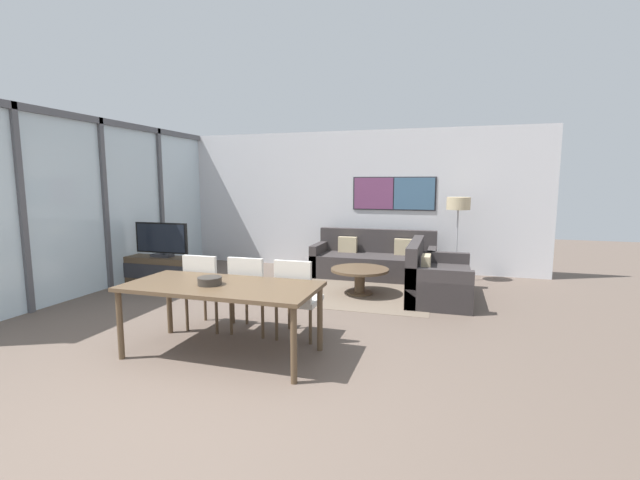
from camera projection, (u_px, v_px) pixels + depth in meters
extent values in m
plane|color=brown|center=(181.00, 398.00, 3.52)|extent=(24.00, 24.00, 0.00)
cube|color=silver|center=(345.00, 200.00, 8.79)|extent=(7.81, 0.06, 2.80)
cube|color=#2D2D33|center=(394.00, 194.00, 8.45)|extent=(1.64, 0.01, 0.66)
cube|color=#753D66|center=(374.00, 193.00, 8.56)|extent=(0.78, 0.02, 0.62)
cube|color=#426684|center=(414.00, 194.00, 8.33)|extent=(0.78, 0.02, 0.62)
cube|color=silver|center=(104.00, 205.00, 7.04)|extent=(0.02, 5.75, 2.80)
cube|color=#515156|center=(99.00, 121.00, 6.85)|extent=(0.07, 5.75, 0.10)
cube|color=#515156|center=(22.00, 210.00, 5.67)|extent=(0.07, 0.08, 2.80)
cube|color=#515156|center=(105.00, 205.00, 7.03)|extent=(0.07, 0.08, 2.80)
cube|color=#515156|center=(161.00, 201.00, 8.40)|extent=(0.07, 0.08, 2.80)
cube|color=#706051|center=(360.00, 294.00, 6.83)|extent=(2.24, 1.93, 0.01)
cube|color=brown|center=(163.00, 270.00, 7.53)|extent=(1.46, 0.40, 0.47)
cube|color=#2D2D33|center=(155.00, 272.00, 7.33)|extent=(1.35, 0.01, 0.26)
cube|color=#2D2D33|center=(162.00, 255.00, 7.49)|extent=(0.36, 0.20, 0.05)
cube|color=#2D2D33|center=(162.00, 252.00, 7.48)|extent=(0.06, 0.03, 0.08)
cube|color=black|center=(161.00, 238.00, 7.45)|extent=(1.03, 0.04, 0.53)
cube|color=black|center=(161.00, 238.00, 7.43)|extent=(0.95, 0.01, 0.48)
cube|color=#383333|center=(373.00, 266.00, 8.01)|extent=(2.25, 0.91, 0.42)
cube|color=#383333|center=(377.00, 251.00, 8.34)|extent=(2.25, 0.16, 0.87)
cube|color=#383333|center=(320.00, 259.00, 8.30)|extent=(0.14, 0.91, 0.60)
cube|color=#383333|center=(432.00, 265.00, 7.69)|extent=(0.14, 0.91, 0.60)
cube|color=#C6B289|center=(348.00, 245.00, 8.30)|extent=(0.36, 0.12, 0.30)
cube|color=#C6B289|center=(404.00, 247.00, 7.99)|extent=(0.36, 0.12, 0.30)
cube|color=#383333|center=(440.00, 285.00, 6.56)|extent=(0.91, 1.64, 0.42)
cube|color=#383333|center=(415.00, 269.00, 6.64)|extent=(0.16, 1.64, 0.87)
cube|color=#383333|center=(438.00, 291.00, 5.83)|extent=(0.91, 0.14, 0.60)
cube|color=#383333|center=(441.00, 269.00, 7.26)|extent=(0.91, 0.14, 0.60)
cube|color=#C6B289|center=(426.00, 265.00, 6.21)|extent=(0.12, 0.36, 0.30)
cylinder|color=brown|center=(360.00, 293.00, 6.83)|extent=(0.41, 0.41, 0.03)
cylinder|color=brown|center=(360.00, 282.00, 6.81)|extent=(0.17, 0.17, 0.37)
cylinder|color=brown|center=(360.00, 270.00, 6.78)|extent=(0.92, 0.92, 0.04)
cube|color=brown|center=(221.00, 286.00, 4.33)|extent=(1.97, 0.91, 0.04)
cylinder|color=brown|center=(120.00, 325.00, 4.27)|extent=(0.06, 0.06, 0.70)
cylinder|color=brown|center=(294.00, 345.00, 3.74)|extent=(0.06, 0.06, 0.70)
cylinder|color=brown|center=(169.00, 304.00, 5.02)|extent=(0.06, 0.06, 0.70)
cylinder|color=brown|center=(320.00, 318.00, 4.49)|extent=(0.06, 0.06, 0.70)
cube|color=beige|center=(210.00, 293.00, 5.21)|extent=(0.46, 0.46, 0.06)
cube|color=beige|center=(200.00, 275.00, 4.99)|extent=(0.42, 0.05, 0.47)
cylinder|color=brown|center=(187.00, 314.00, 5.11)|extent=(0.04, 0.04, 0.39)
cylinder|color=brown|center=(217.00, 317.00, 5.00)|extent=(0.04, 0.04, 0.39)
cylinder|color=brown|center=(205.00, 305.00, 5.49)|extent=(0.04, 0.04, 0.39)
cylinder|color=brown|center=(233.00, 308.00, 5.38)|extent=(0.04, 0.04, 0.39)
cube|color=beige|center=(254.00, 296.00, 5.07)|extent=(0.46, 0.46, 0.06)
cube|color=beige|center=(246.00, 278.00, 4.84)|extent=(0.42, 0.05, 0.47)
cylinder|color=brown|center=(231.00, 318.00, 4.97)|extent=(0.04, 0.04, 0.39)
cylinder|color=brown|center=(263.00, 321.00, 4.86)|extent=(0.04, 0.04, 0.39)
cylinder|color=brown|center=(247.00, 309.00, 5.35)|extent=(0.04, 0.04, 0.39)
cylinder|color=brown|center=(276.00, 311.00, 5.24)|extent=(0.04, 0.04, 0.39)
cube|color=beige|center=(299.00, 300.00, 4.90)|extent=(0.46, 0.46, 0.06)
cube|color=beige|center=(293.00, 282.00, 4.67)|extent=(0.42, 0.05, 0.47)
cylinder|color=brown|center=(277.00, 323.00, 4.79)|extent=(0.04, 0.04, 0.39)
cylinder|color=brown|center=(310.00, 327.00, 4.68)|extent=(0.04, 0.04, 0.39)
cylinder|color=brown|center=(289.00, 313.00, 5.17)|extent=(0.04, 0.04, 0.39)
cylinder|color=brown|center=(321.00, 316.00, 5.06)|extent=(0.04, 0.04, 0.39)
cylinder|color=#332D28|center=(210.00, 281.00, 4.31)|extent=(0.24, 0.24, 0.08)
torus|color=#332D28|center=(210.00, 278.00, 4.30)|extent=(0.24, 0.24, 0.02)
cylinder|color=#2D2D33|center=(455.00, 280.00, 7.74)|extent=(0.28, 0.28, 0.02)
cylinder|color=#B7B7BC|center=(457.00, 245.00, 7.65)|extent=(0.03, 0.03, 1.27)
cylinder|color=#C6B289|center=(458.00, 203.00, 7.56)|extent=(0.41, 0.41, 0.22)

